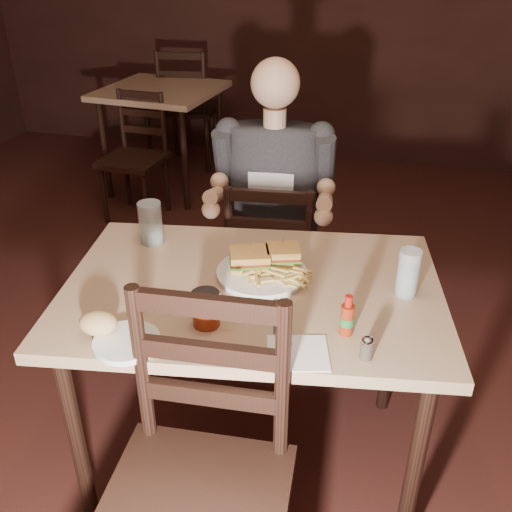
% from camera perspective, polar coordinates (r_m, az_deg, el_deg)
% --- Properties ---
extents(room_shell, '(7.00, 7.00, 7.00)m').
position_cam_1_polar(room_shell, '(1.56, -11.06, 16.44)').
color(room_shell, black).
rests_on(room_shell, ground).
extents(main_table, '(1.30, 0.96, 0.77)m').
position_cam_1_polar(main_table, '(1.85, -0.39, -5.13)').
color(main_table, tan).
rests_on(main_table, ground).
extents(bg_table, '(0.87, 0.87, 0.77)m').
position_cam_1_polar(bg_table, '(4.36, -9.45, 15.11)').
color(bg_table, tan).
rests_on(bg_table, ground).
extents(chair_far, '(0.45, 0.48, 0.87)m').
position_cam_1_polar(chair_far, '(2.59, 1.68, -0.72)').
color(chair_far, black).
rests_on(chair_far, ground).
extents(chair_near, '(0.49, 0.53, 1.00)m').
position_cam_1_polar(chair_near, '(1.55, -6.26, -23.81)').
color(chair_near, black).
rests_on(chair_near, ground).
extents(bg_chair_far, '(0.50, 0.54, 0.96)m').
position_cam_1_polar(bg_chair_far, '(4.91, -6.71, 14.49)').
color(bg_chair_far, black).
rests_on(bg_chair_far, ground).
extents(bg_chair_near, '(0.41, 0.45, 0.84)m').
position_cam_1_polar(bg_chair_near, '(3.96, -12.23, 9.40)').
color(bg_chair_near, black).
rests_on(bg_chair_near, ground).
extents(diner, '(0.55, 0.45, 0.89)m').
position_cam_1_polar(diner, '(2.35, 1.70, 8.41)').
color(diner, '#303136').
rests_on(diner, chair_far).
extents(dinner_plate, '(0.32, 0.32, 0.02)m').
position_cam_1_polar(dinner_plate, '(1.84, 0.58, -1.85)').
color(dinner_plate, white).
rests_on(dinner_plate, main_table).
extents(sandwich_left, '(0.15, 0.14, 0.10)m').
position_cam_1_polar(sandwich_left, '(1.84, -0.64, 0.25)').
color(sandwich_left, '#DDA654').
rests_on(sandwich_left, dinner_plate).
extents(sandwich_right, '(0.13, 0.12, 0.10)m').
position_cam_1_polar(sandwich_right, '(1.87, 2.70, 0.54)').
color(sandwich_right, '#DDA654').
rests_on(sandwich_right, dinner_plate).
extents(fries_pile, '(0.27, 0.21, 0.04)m').
position_cam_1_polar(fries_pile, '(1.79, 2.14, -1.97)').
color(fries_pile, '#E9C257').
rests_on(fries_pile, dinner_plate).
extents(ketchup_dollop, '(0.04, 0.04, 0.01)m').
position_cam_1_polar(ketchup_dollop, '(1.85, 0.70, -1.27)').
color(ketchup_dollop, maroon).
rests_on(ketchup_dollop, dinner_plate).
extents(glass_left, '(0.09, 0.09, 0.15)m').
position_cam_1_polar(glass_left, '(2.06, -10.49, 3.29)').
color(glass_left, silver).
rests_on(glass_left, main_table).
extents(glass_right, '(0.08, 0.08, 0.15)m').
position_cam_1_polar(glass_right, '(1.78, 14.96, -1.65)').
color(glass_right, silver).
rests_on(glass_right, main_table).
extents(hot_sauce, '(0.04, 0.04, 0.12)m').
position_cam_1_polar(hot_sauce, '(1.58, 9.12, -5.84)').
color(hot_sauce, maroon).
rests_on(hot_sauce, main_table).
extents(salt_shaker, '(0.04, 0.04, 0.06)m').
position_cam_1_polar(salt_shaker, '(1.58, 2.90, -6.99)').
color(salt_shaker, white).
rests_on(salt_shaker, main_table).
extents(pepper_shaker, '(0.04, 0.04, 0.06)m').
position_cam_1_polar(pepper_shaker, '(1.53, 11.00, -9.07)').
color(pepper_shaker, '#38332D').
rests_on(pepper_shaker, main_table).
extents(syrup_dispenser, '(0.09, 0.09, 0.11)m').
position_cam_1_polar(syrup_dispenser, '(1.61, -5.03, -5.29)').
color(syrup_dispenser, maroon).
rests_on(syrup_dispenser, main_table).
extents(napkin, '(0.19, 0.18, 0.00)m').
position_cam_1_polar(napkin, '(1.53, 4.22, -9.63)').
color(napkin, white).
rests_on(napkin, main_table).
extents(knife, '(0.11, 0.18, 0.00)m').
position_cam_1_polar(knife, '(1.63, 2.41, -6.76)').
color(knife, silver).
rests_on(knife, napkin).
extents(fork, '(0.05, 0.17, 0.01)m').
position_cam_1_polar(fork, '(1.65, 1.95, -6.15)').
color(fork, silver).
rests_on(fork, napkin).
extents(side_plate, '(0.20, 0.20, 0.01)m').
position_cam_1_polar(side_plate, '(1.59, -12.78, -8.53)').
color(side_plate, white).
rests_on(side_plate, main_table).
extents(bread_roll, '(0.12, 0.10, 0.06)m').
position_cam_1_polar(bread_roll, '(1.62, -15.49, -6.44)').
color(bread_roll, tan).
rests_on(bread_roll, side_plate).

